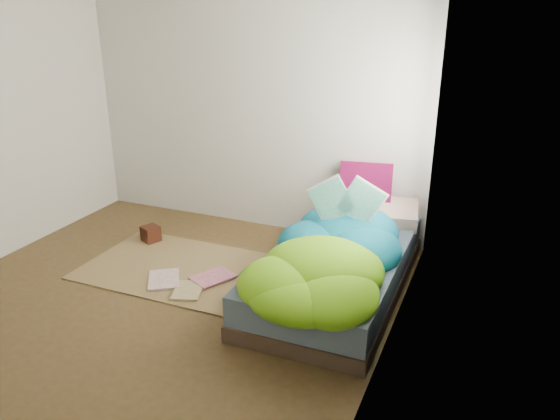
# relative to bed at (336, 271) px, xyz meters

# --- Properties ---
(ground) EXTENTS (3.50, 3.50, 0.00)m
(ground) POSITION_rel_bed_xyz_m (-1.22, -0.72, -0.17)
(ground) COLOR #47361B
(ground) RESTS_ON ground
(room_walls) EXTENTS (3.54, 3.54, 2.62)m
(room_walls) POSITION_rel_bed_xyz_m (-1.21, -0.71, 1.46)
(room_walls) COLOR silver
(room_walls) RESTS_ON ground
(bed) EXTENTS (1.00, 2.00, 0.34)m
(bed) POSITION_rel_bed_xyz_m (0.00, 0.00, 0.00)
(bed) COLOR #3C2C21
(bed) RESTS_ON ground
(duvet) EXTENTS (0.96, 1.84, 0.34)m
(duvet) POSITION_rel_bed_xyz_m (0.00, -0.22, 0.34)
(duvet) COLOR #085A7D
(duvet) RESTS_ON bed
(rug) EXTENTS (1.60, 1.10, 0.01)m
(rug) POSITION_rel_bed_xyz_m (-1.37, -0.17, -0.16)
(rug) COLOR brown
(rug) RESTS_ON ground
(pillow_floral) EXTENTS (0.68, 0.49, 0.14)m
(pillow_floral) POSITION_rel_bed_xyz_m (0.17, 0.78, 0.24)
(pillow_floral) COLOR beige
(pillow_floral) RESTS_ON bed
(pillow_magenta) EXTENTS (0.49, 0.23, 0.47)m
(pillow_magenta) POSITION_rel_bed_xyz_m (-0.02, 0.91, 0.41)
(pillow_magenta) COLOR #440429
(pillow_magenta) RESTS_ON bed
(open_book) EXTENTS (0.50, 0.21, 0.30)m
(open_book) POSITION_rel_bed_xyz_m (0.02, 0.11, 0.66)
(open_book) COLOR #2B8338
(open_book) RESTS_ON duvet
(wooden_box) EXTENTS (0.19, 0.19, 0.15)m
(wooden_box) POSITION_rel_bed_xyz_m (-1.92, 0.20, -0.08)
(wooden_box) COLOR #34110B
(wooden_box) RESTS_ON rug
(floor_book_a) EXTENTS (0.39, 0.42, 0.03)m
(floor_book_a) POSITION_rel_bed_xyz_m (-1.45, -0.50, -0.14)
(floor_book_a) COLOR silver
(floor_book_a) RESTS_ON rug
(floor_book_b) EXTENTS (0.38, 0.41, 0.03)m
(floor_book_b) POSITION_rel_bed_xyz_m (-1.10, -0.19, -0.14)
(floor_book_b) COLOR #D67B88
(floor_book_b) RESTS_ON rug
(floor_book_c) EXTENTS (0.31, 0.36, 0.02)m
(floor_book_c) POSITION_rel_bed_xyz_m (-1.17, -0.55, -0.14)
(floor_book_c) COLOR tan
(floor_book_c) RESTS_ON rug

